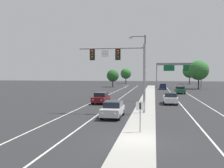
% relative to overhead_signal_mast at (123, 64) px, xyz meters
% --- Properties ---
extents(ground_plane, '(260.00, 260.00, 0.00)m').
position_rel_overhead_signal_mast_xyz_m(ground_plane, '(2.22, -11.07, -5.32)').
color(ground_plane, '#28282B').
extents(median_island, '(2.40, 110.00, 0.15)m').
position_rel_overhead_signal_mast_xyz_m(median_island, '(2.22, 6.93, -5.25)').
color(median_island, '#9E9B93').
rests_on(median_island, ground).
extents(lane_stripe_oncoming_center, '(0.14, 100.00, 0.01)m').
position_rel_overhead_signal_mast_xyz_m(lane_stripe_oncoming_center, '(-2.48, 13.93, -5.32)').
color(lane_stripe_oncoming_center, silver).
rests_on(lane_stripe_oncoming_center, ground).
extents(lane_stripe_receding_center, '(0.14, 100.00, 0.01)m').
position_rel_overhead_signal_mast_xyz_m(lane_stripe_receding_center, '(6.92, 13.93, -5.32)').
color(lane_stripe_receding_center, silver).
rests_on(lane_stripe_receding_center, ground).
extents(edge_stripe_left, '(0.14, 100.00, 0.01)m').
position_rel_overhead_signal_mast_xyz_m(edge_stripe_left, '(-5.78, 13.93, -5.32)').
color(edge_stripe_left, silver).
rests_on(edge_stripe_left, ground).
extents(edge_stripe_right, '(0.14, 100.00, 0.01)m').
position_rel_overhead_signal_mast_xyz_m(edge_stripe_right, '(10.22, 13.93, -5.32)').
color(edge_stripe_right, silver).
rests_on(edge_stripe_right, ground).
extents(overhead_signal_mast, '(7.08, 0.44, 7.20)m').
position_rel_overhead_signal_mast_xyz_m(overhead_signal_mast, '(0.00, 0.00, 0.00)').
color(overhead_signal_mast, gray).
rests_on(overhead_signal_mast, median_island).
extents(median_sign_post, '(0.60, 0.10, 2.20)m').
position_rel_overhead_signal_mast_xyz_m(median_sign_post, '(2.34, -9.03, -3.74)').
color(median_sign_post, gray).
rests_on(median_sign_post, median_island).
extents(street_lamp_median, '(2.58, 0.28, 10.00)m').
position_rel_overhead_signal_mast_xyz_m(street_lamp_median, '(1.62, 12.78, 0.47)').
color(street_lamp_median, '#4C4C51').
rests_on(street_lamp_median, median_island).
extents(car_oncoming_silver, '(1.85, 4.48, 1.58)m').
position_rel_overhead_signal_mast_xyz_m(car_oncoming_silver, '(-0.66, -2.46, -4.50)').
color(car_oncoming_silver, '#B7B7BC').
rests_on(car_oncoming_silver, ground).
extents(car_oncoming_darkred, '(1.91, 4.50, 1.58)m').
position_rel_overhead_signal_mast_xyz_m(car_oncoming_darkred, '(-4.23, 8.80, -4.50)').
color(car_oncoming_darkred, '#5B0F14').
rests_on(car_oncoming_darkred, ground).
extents(car_receding_white, '(1.85, 4.48, 1.58)m').
position_rel_overhead_signal_mast_xyz_m(car_receding_white, '(5.51, 9.77, -4.50)').
color(car_receding_white, silver).
rests_on(car_receding_white, ground).
extents(car_receding_green, '(1.93, 4.51, 1.58)m').
position_rel_overhead_signal_mast_xyz_m(car_receding_green, '(8.63, 28.99, -4.50)').
color(car_receding_green, '#195633').
rests_on(car_receding_green, ground).
extents(car_receding_navy, '(1.91, 4.51, 1.58)m').
position_rel_overhead_signal_mast_xyz_m(car_receding_navy, '(5.54, 43.81, -4.50)').
color(car_receding_navy, '#141E4C').
rests_on(car_receding_navy, ground).
extents(highway_sign_gantry, '(13.28, 0.42, 7.50)m').
position_rel_overhead_signal_mast_xyz_m(highway_sign_gantry, '(10.42, 52.28, 0.84)').
color(highway_sign_gantry, gray).
rests_on(highway_sign_gantry, ground).
extents(tree_far_right_b, '(5.58, 5.58, 8.07)m').
position_rel_overhead_signal_mast_xyz_m(tree_far_right_b, '(17.29, 80.92, -0.05)').
color(tree_far_right_b, '#4C3823').
rests_on(tree_far_right_b, ground).
extents(tree_far_left_c, '(3.81, 3.81, 5.51)m').
position_rel_overhead_signal_mast_xyz_m(tree_far_left_c, '(-9.67, 52.83, -1.73)').
color(tree_far_left_c, '#4C3823').
rests_on(tree_far_left_c, ground).
extents(tree_far_right_c, '(5.48, 5.48, 7.93)m').
position_rel_overhead_signal_mast_xyz_m(tree_far_right_c, '(15.28, 46.79, -0.14)').
color(tree_far_right_c, '#4C3823').
rests_on(tree_far_right_c, ground).
extents(tree_far_left_b, '(4.50, 4.50, 6.51)m').
position_rel_overhead_signal_mast_xyz_m(tree_far_left_b, '(-8.69, 81.18, -1.07)').
color(tree_far_left_b, '#4C3823').
rests_on(tree_far_left_b, ground).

